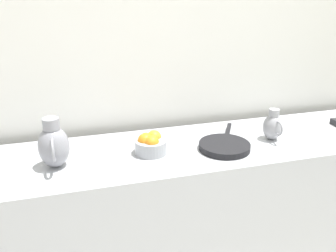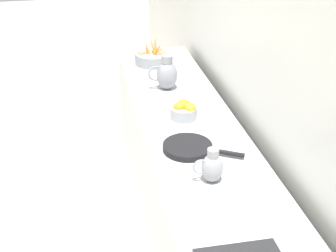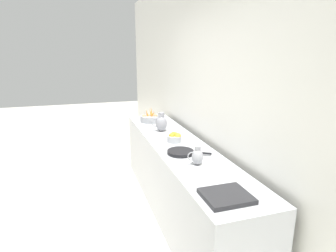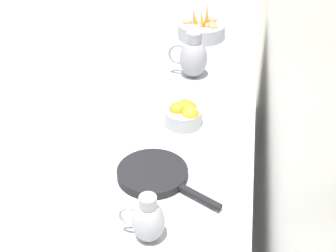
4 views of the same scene
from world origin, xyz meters
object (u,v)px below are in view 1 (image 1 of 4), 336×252
Objects in this scene: metal_pitcher_tall at (54,145)px; metal_pitcher_short at (273,126)px; skillet_on_counter at (225,146)px; orange_bowl at (150,143)px.

metal_pitcher_short is (-0.00, 1.20, -0.03)m from metal_pitcher_tall.
skillet_on_counter is (0.04, -0.32, -0.06)m from metal_pitcher_short.
metal_pitcher_tall is 1.38× the size of metal_pitcher_short.
metal_pitcher_tall reaches higher than skillet_on_counter.
orange_bowl is at bearing -99.05° from skillet_on_counter.
metal_pitcher_tall is 1.20m from metal_pitcher_short.
skillet_on_counter is (0.04, 0.89, -0.10)m from metal_pitcher_tall.
metal_pitcher_tall is 0.89m from skillet_on_counter.
orange_bowl reaches higher than skillet_on_counter.
orange_bowl is 0.68× the size of metal_pitcher_tall.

